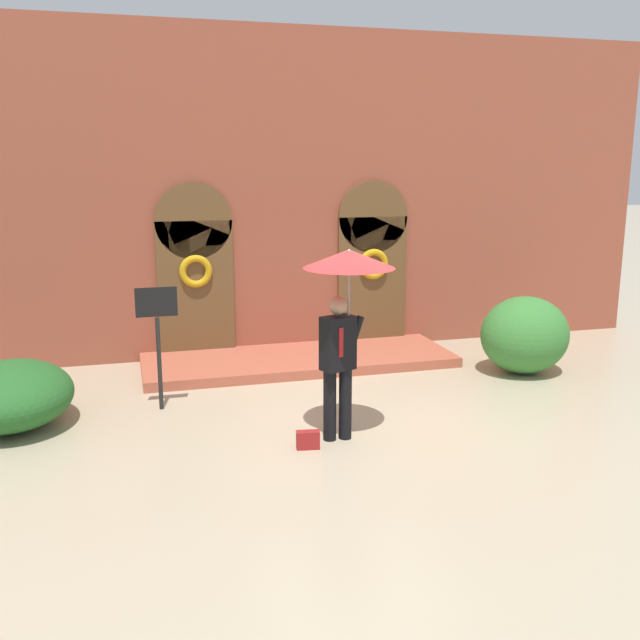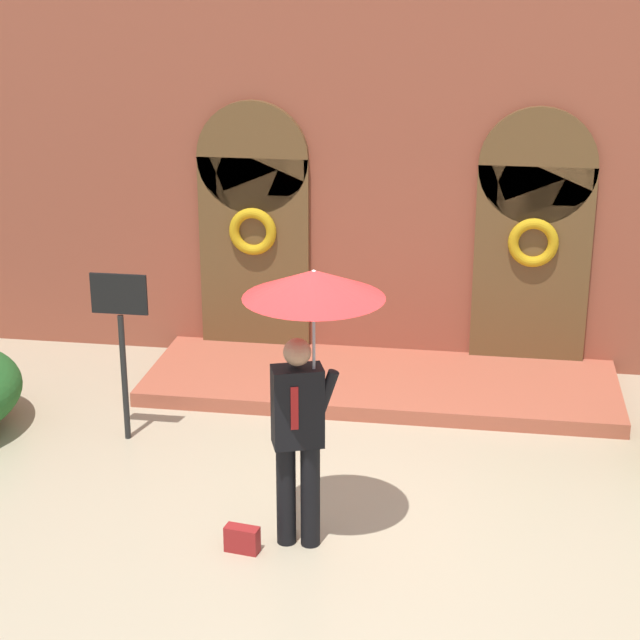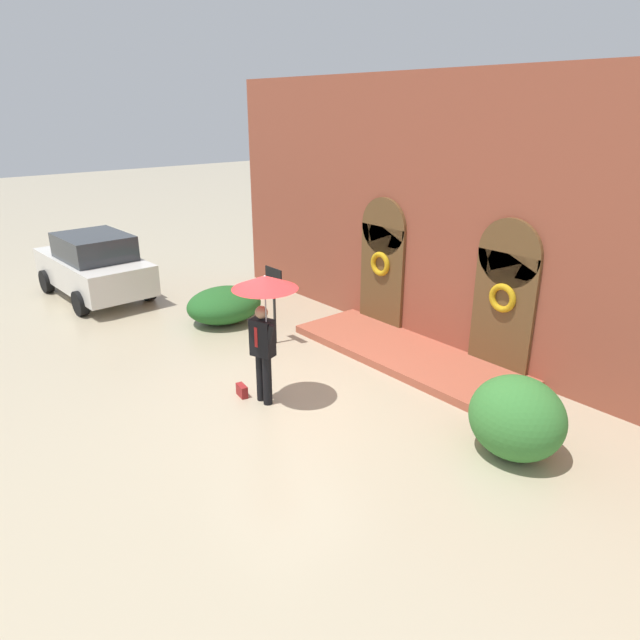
# 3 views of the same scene
# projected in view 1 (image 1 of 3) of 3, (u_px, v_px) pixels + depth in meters

# --- Properties ---
(ground_plane) EXTENTS (80.00, 80.00, 0.00)m
(ground_plane) POSITION_uv_depth(u_px,v_px,m) (355.00, 428.00, 9.23)
(ground_plane) COLOR tan
(building_facade) EXTENTS (14.00, 2.30, 5.60)m
(building_facade) POSITION_uv_depth(u_px,v_px,m) (283.00, 202.00, 12.55)
(building_facade) COLOR brown
(building_facade) RESTS_ON ground
(person_with_umbrella) EXTENTS (1.10, 1.10, 2.36)m
(person_with_umbrella) POSITION_uv_depth(u_px,v_px,m) (346.00, 287.00, 8.47)
(person_with_umbrella) COLOR black
(person_with_umbrella) RESTS_ON ground
(handbag) EXTENTS (0.30, 0.16, 0.22)m
(handbag) POSITION_uv_depth(u_px,v_px,m) (308.00, 440.00, 8.54)
(handbag) COLOR maroon
(handbag) RESTS_ON ground
(sign_post) EXTENTS (0.56, 0.06, 1.72)m
(sign_post) POSITION_uv_depth(u_px,v_px,m) (158.00, 328.00, 9.68)
(sign_post) COLOR black
(sign_post) RESTS_ON ground
(shrub_left) EXTENTS (1.56, 1.85, 0.84)m
(shrub_left) POSITION_uv_depth(u_px,v_px,m) (11.00, 395.00, 9.21)
(shrub_left) COLOR #235B23
(shrub_left) RESTS_ON ground
(shrub_right) EXTENTS (1.43, 1.30, 1.26)m
(shrub_right) POSITION_uv_depth(u_px,v_px,m) (525.00, 335.00, 11.52)
(shrub_right) COLOR #387A33
(shrub_right) RESTS_ON ground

